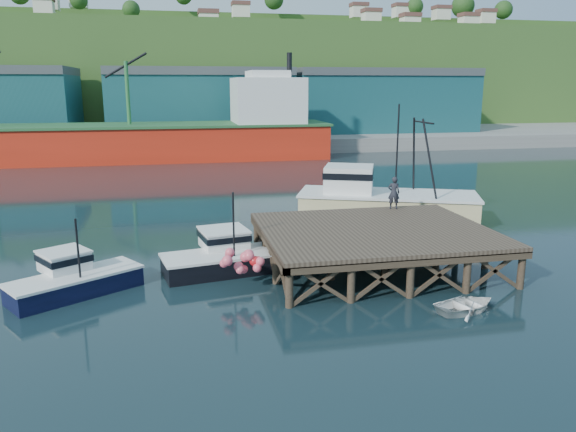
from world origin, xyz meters
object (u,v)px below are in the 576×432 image
object	(u,v)px
boat_black	(229,255)
trawler	(384,199)
dinghy	(467,305)
dockworker	(394,193)
boat_navy	(73,278)

from	to	relation	value
boat_black	trawler	xyz separation A→B (m)	(11.89, 8.25, 0.91)
dinghy	dockworker	bearing A→B (deg)	-20.21
trawler	dinghy	bearing A→B (deg)	-76.49
dinghy	trawler	bearing A→B (deg)	-23.21
dinghy	dockworker	size ratio (longest dim) A/B	1.47
dinghy	boat_black	bearing A→B (deg)	35.94
boat_black	dinghy	size ratio (longest dim) A/B	2.53
trawler	boat_navy	bearing A→B (deg)	-130.36
boat_black	dockworker	size ratio (longest dim) A/B	3.71
dockworker	boat_black	bearing A→B (deg)	34.32
boat_navy	boat_black	distance (m)	7.81
boat_black	dinghy	distance (m)	12.28
trawler	boat_black	bearing A→B (deg)	-123.22
boat_navy	dockworker	size ratio (longest dim) A/B	3.12
boat_navy	dockworker	world-z (taller)	dockworker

